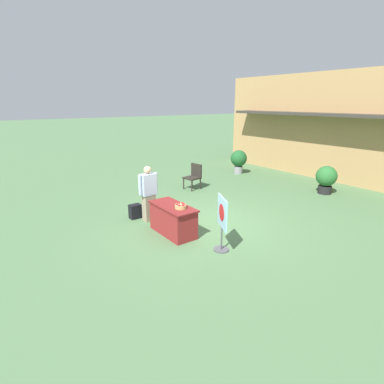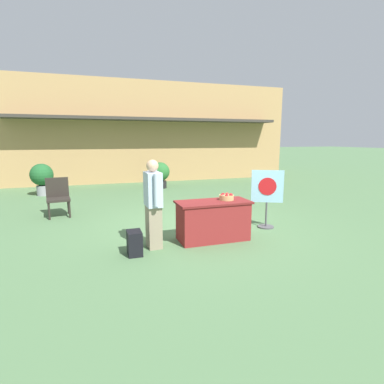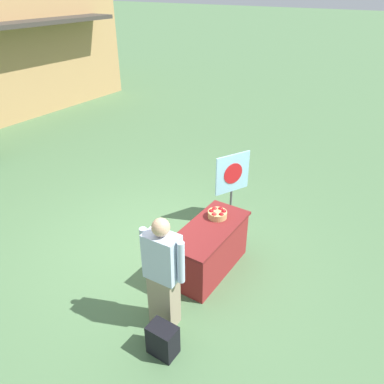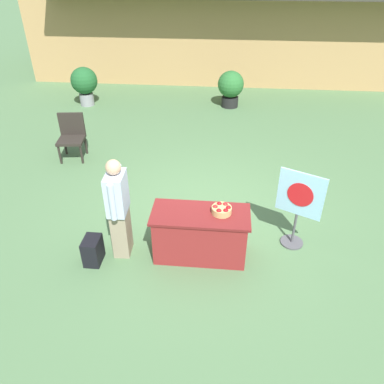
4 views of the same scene
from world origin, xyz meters
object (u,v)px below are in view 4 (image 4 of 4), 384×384
at_px(display_table, 200,234).
at_px(patio_chair, 72,134).
at_px(apple_basket, 222,209).
at_px(backpack, 93,250).
at_px(potted_plant_near_left, 84,83).
at_px(poster_board, 298,205).
at_px(potted_plant_far_left, 231,87).
at_px(person_visitor, 119,209).

xyz_separation_m(display_table, patio_chair, (-3.09, 2.99, 0.16)).
relative_size(display_table, apple_basket, 4.98).
xyz_separation_m(backpack, potted_plant_near_left, (-2.34, 6.60, 0.46)).
distance_m(poster_board, potted_plant_far_left, 6.27).
distance_m(person_visitor, potted_plant_near_left, 6.91).
height_order(display_table, patio_chair, patio_chair).
relative_size(apple_basket, person_visitor, 0.18).
xyz_separation_m(display_table, person_visitor, (-1.19, -0.05, 0.43)).
height_order(backpack, potted_plant_near_left, potted_plant_near_left).
distance_m(person_visitor, backpack, 0.77).
distance_m(apple_basket, potted_plant_near_left, 7.54).
xyz_separation_m(poster_board, patio_chair, (-4.54, 2.59, -0.19)).
bearing_deg(apple_basket, display_table, -172.10).
relative_size(apple_basket, backpack, 0.69).
bearing_deg(backpack, potted_plant_near_left, 109.49).
relative_size(poster_board, patio_chair, 1.32).
bearing_deg(person_visitor, potted_plant_far_left, 74.10).
distance_m(patio_chair, potted_plant_far_left, 4.99).
relative_size(backpack, potted_plant_near_left, 0.37).
relative_size(person_visitor, backpack, 3.84).
bearing_deg(backpack, person_visitor, 33.70).
distance_m(person_visitor, patio_chair, 3.59).
distance_m(apple_basket, patio_chair, 4.50).
xyz_separation_m(display_table, apple_basket, (0.30, 0.04, 0.45)).
height_order(display_table, person_visitor, person_visitor).
relative_size(poster_board, potted_plant_far_left, 1.23).
bearing_deg(person_visitor, display_table, 0.00).
distance_m(display_table, apple_basket, 0.54).
relative_size(patio_chair, potted_plant_near_left, 0.88).
xyz_separation_m(apple_basket, potted_plant_near_left, (-4.22, 6.25, -0.16)).
height_order(potted_plant_near_left, potted_plant_far_left, potted_plant_near_left).
xyz_separation_m(poster_board, potted_plant_near_left, (-5.37, 5.90, -0.06)).
distance_m(display_table, poster_board, 1.54).
distance_m(apple_basket, potted_plant_far_left, 6.53).
xyz_separation_m(display_table, potted_plant_near_left, (-3.92, 6.29, 0.28)).
bearing_deg(potted_plant_near_left, patio_chair, -75.87).
height_order(poster_board, potted_plant_far_left, poster_board).
distance_m(patio_chair, potted_plant_near_left, 3.41).
relative_size(display_table, potted_plant_far_left, 1.37).
bearing_deg(display_table, potted_plant_near_left, 121.91).
xyz_separation_m(backpack, poster_board, (3.03, 0.71, 0.53)).
bearing_deg(person_visitor, poster_board, 7.07).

